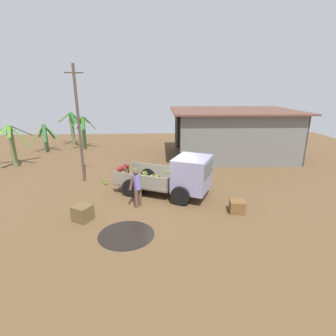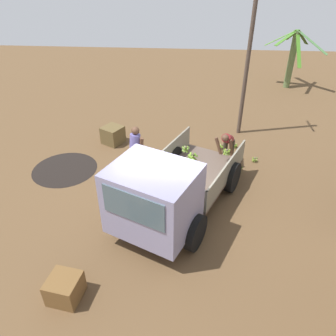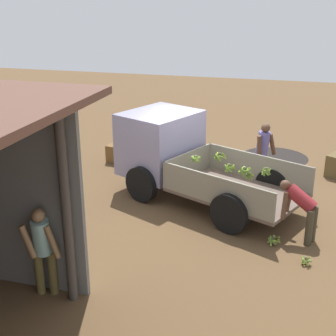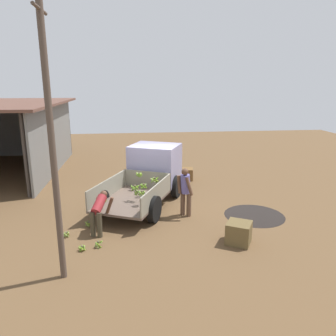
# 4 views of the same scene
# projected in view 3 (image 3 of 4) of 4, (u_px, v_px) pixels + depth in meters

# --- Properties ---
(ground) EXTENTS (36.00, 36.00, 0.00)m
(ground) POSITION_uv_depth(u_px,v_px,m) (194.00, 195.00, 12.08)
(ground) COLOR brown
(mud_patch_0) EXTENTS (2.09, 2.09, 0.01)m
(mud_patch_0) POSITION_uv_depth(u_px,v_px,m) (275.00, 157.00, 14.88)
(mud_patch_0) COLOR black
(mud_patch_0) RESTS_ON ground
(cargo_truck) EXTENTS (5.00, 3.65, 2.06)m
(cargo_truck) POSITION_uv_depth(u_px,v_px,m) (173.00, 152.00, 11.98)
(cargo_truck) COLOR brown
(cargo_truck) RESTS_ON ground
(person_foreground_visitor) EXTENTS (0.63, 0.55, 1.74)m
(person_foreground_visitor) POSITION_uv_depth(u_px,v_px,m) (262.00, 151.00, 12.41)
(person_foreground_visitor) COLOR brown
(person_foreground_visitor) RESTS_ON ground
(person_worker_loading) EXTENTS (0.84, 0.75, 1.26)m
(person_worker_loading) POSITION_uv_depth(u_px,v_px,m) (301.00, 207.00, 9.66)
(person_worker_loading) COLOR #3F3829
(person_worker_loading) RESTS_ON ground
(person_bystander_near_shed) EXTENTS (0.66, 0.46, 1.66)m
(person_bystander_near_shed) POSITION_uv_depth(u_px,v_px,m) (43.00, 248.00, 7.79)
(person_bystander_near_shed) COLOR brown
(person_bystander_near_shed) RESTS_ON ground
(banana_bunch_on_ground_0) EXTENTS (0.22, 0.20, 0.18)m
(banana_bunch_on_ground_0) POSITION_uv_depth(u_px,v_px,m) (306.00, 260.00, 8.96)
(banana_bunch_on_ground_0) COLOR brown
(banana_bunch_on_ground_0) RESTS_ON ground
(banana_bunch_on_ground_1) EXTENTS (0.28, 0.28, 0.21)m
(banana_bunch_on_ground_1) POSITION_uv_depth(u_px,v_px,m) (274.00, 239.00, 9.65)
(banana_bunch_on_ground_1) COLOR brown
(banana_bunch_on_ground_1) RESTS_ON ground
(wooden_crate_1) EXTENTS (0.72, 0.72, 0.54)m
(wooden_crate_1) POSITION_uv_depth(u_px,v_px,m) (119.00, 153.00, 14.44)
(wooden_crate_1) COLOR brown
(wooden_crate_1) RESTS_ON ground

